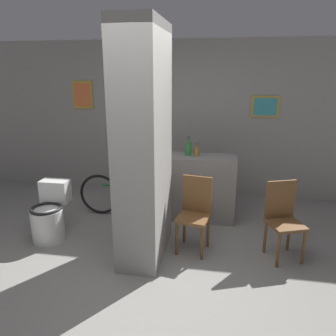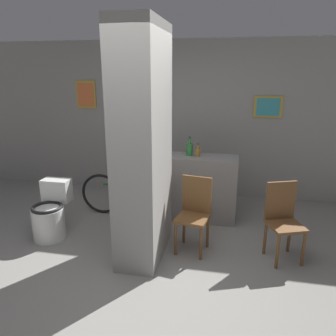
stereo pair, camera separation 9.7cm
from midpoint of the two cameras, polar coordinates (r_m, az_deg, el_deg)
ground_plane at (r=3.71m, az=-6.79°, el=-18.11°), size 14.00×14.00×0.00m
wall_back at (r=5.67m, az=0.41°, el=8.47°), size 8.00×0.09×2.60m
pillar_center at (r=3.62m, az=-5.02°, el=3.69°), size 0.49×1.00×2.60m
counter_shelf at (r=4.80m, az=2.39°, el=-3.29°), size 1.45×0.44×0.94m
toilet at (r=4.55m, az=-20.52°, el=-7.84°), size 0.41×0.57×0.72m
chair_near_pillar at (r=3.96m, az=3.98°, el=-7.49°), size 0.42×0.42×0.90m
chair_by_doorway at (r=4.01m, az=18.75°, el=-8.09°), size 0.47×0.47×0.90m
bicycle at (r=4.89m, az=-6.53°, el=-4.81°), size 1.69×0.42×0.67m
bottle_tall at (r=4.66m, az=2.97°, el=3.42°), size 0.09×0.09×0.28m
bottle_short at (r=4.63m, az=4.42°, el=2.92°), size 0.07×0.07×0.19m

